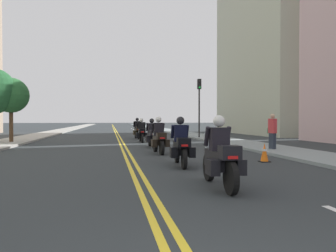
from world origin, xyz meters
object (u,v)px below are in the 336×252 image
object	(u,v)px
motorcycle_4	(141,132)
pedestrian_0	(272,132)
motorcycle_0	(220,158)
traffic_light_near	(199,98)
street_tree_1	(11,96)
motorcycle_1	(181,146)
motorcycle_2	(159,139)
motorcycle_3	(152,135)
motorcycle_5	(137,130)
traffic_cone_1	(264,153)

from	to	relation	value
motorcycle_4	pedestrian_0	xyz separation A→B (m)	(5.50, -7.63, 0.27)
motorcycle_0	traffic_light_near	distance (m)	19.52
pedestrian_0	street_tree_1	distance (m)	15.92
motorcycle_0	motorcycle_1	bearing A→B (deg)	92.91
motorcycle_0	motorcycle_4	size ratio (longest dim) A/B	1.02
motorcycle_2	pedestrian_0	world-z (taller)	pedestrian_0
motorcycle_1	motorcycle_3	size ratio (longest dim) A/B	0.97
street_tree_1	motorcycle_2	bearing A→B (deg)	-43.55
motorcycle_5	pedestrian_0	size ratio (longest dim) A/B	1.30
motorcycle_3	traffic_cone_1	world-z (taller)	motorcycle_3
motorcycle_3	street_tree_1	size ratio (longest dim) A/B	0.54
motorcycle_5	street_tree_1	world-z (taller)	street_tree_1
motorcycle_1	pedestrian_0	xyz separation A→B (m)	(5.33, 4.22, 0.27)
street_tree_1	traffic_light_near	bearing A→B (deg)	13.86
motorcycle_3	motorcycle_5	size ratio (longest dim) A/B	0.97
motorcycle_3	traffic_cone_1	xyz separation A→B (m)	(3.16, -6.87, -0.32)
motorcycle_3	pedestrian_0	size ratio (longest dim) A/B	1.26
motorcycle_5	traffic_light_near	xyz separation A→B (m)	(4.86, -0.71, 2.59)
motorcycle_5	motorcycle_2	bearing A→B (deg)	-93.43
motorcycle_0	street_tree_1	size ratio (longest dim) A/B	0.55
motorcycle_1	motorcycle_3	bearing A→B (deg)	93.36
motorcycle_1	motorcycle_2	world-z (taller)	motorcycle_2
motorcycle_1	motorcycle_5	distance (m)	15.95
motorcycle_0	motorcycle_4	bearing A→B (deg)	92.01
motorcycle_0	motorcycle_4	world-z (taller)	motorcycle_4
motorcycle_3	motorcycle_5	distance (m)	8.50
motorcycle_2	street_tree_1	world-z (taller)	street_tree_1
traffic_light_near	street_tree_1	world-z (taller)	traffic_light_near
street_tree_1	motorcycle_0	bearing A→B (deg)	-61.25
motorcycle_0	traffic_cone_1	distance (m)	5.13
motorcycle_0	traffic_light_near	size ratio (longest dim) A/B	0.48
pedestrian_0	traffic_light_near	bearing A→B (deg)	-15.64
motorcycle_2	traffic_cone_1	size ratio (longest dim) A/B	3.17
motorcycle_5	motorcycle_0	bearing A→B (deg)	-92.73
motorcycle_1	street_tree_1	world-z (taller)	street_tree_1
motorcycle_1	traffic_light_near	world-z (taller)	traffic_light_near
motorcycle_2	pedestrian_0	xyz separation A→B (m)	(5.44, 0.11, 0.27)
motorcycle_2	motorcycle_4	world-z (taller)	motorcycle_2
traffic_cone_1	street_tree_1	xyz separation A→B (m)	(-11.56, 11.42, 2.70)
motorcycle_0	motorcycle_3	distance (m)	10.99
motorcycle_0	motorcycle_3	xyz separation A→B (m)	(-0.12, 10.99, -0.01)
motorcycle_1	traffic_light_near	bearing A→B (deg)	76.03
traffic_cone_1	traffic_light_near	distance (m)	15.04
motorcycle_1	pedestrian_0	distance (m)	6.80
motorcycle_1	motorcycle_4	bearing A→B (deg)	94.15
motorcycle_5	traffic_cone_1	distance (m)	15.72
traffic_cone_1	pedestrian_0	distance (m)	4.29
motorcycle_0	motorcycle_2	world-z (taller)	motorcycle_2
motorcycle_0	traffic_light_near	bearing A→B (deg)	77.10
motorcycle_0	motorcycle_3	world-z (taller)	motorcycle_0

